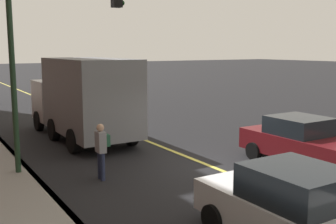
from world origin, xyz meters
The scene contains 8 objects.
ground centered at (0.00, 0.00, 0.00)m, with size 200.00×200.00×0.00m, color black.
curb_edge centered at (0.00, 5.19, 0.07)m, with size 80.00×0.16×0.15m, color slate.
lane_stripe_center centered at (0.00, 0.00, 0.01)m, with size 80.00×0.16×0.01m, color #D8CC4C.
car_maroon centered at (-1.39, -2.63, 0.78)m, with size 4.34×1.96×1.57m.
car_white centered at (-5.08, 2.03, 0.79)m, with size 4.08×1.89×1.61m.
truck_gray centered at (6.07, 2.04, 1.77)m, with size 7.17×2.62×3.38m.
pedestrian_with_backpack centered at (0.71, 3.49, 0.96)m, with size 0.40×0.37×1.64m.
traffic_light_mast centered at (2.23, 4.23, 4.25)m, with size 0.28×3.63×6.26m.
Camera 1 is at (-9.97, 7.83, 3.76)m, focal length 43.40 mm.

